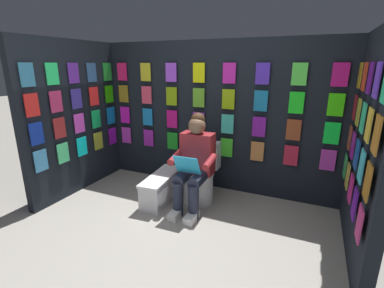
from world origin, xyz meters
The scene contains 7 objects.
ground_plane centered at (0.00, 0.00, 0.00)m, with size 30.00×30.00×0.00m, color #9E998E.
display_wall_back centered at (0.00, -1.68, 1.04)m, with size 3.49×0.14×2.07m.
display_wall_left centered at (-1.74, -0.82, 1.04)m, with size 0.14×1.63×2.07m.
display_wall_right centered at (1.74, -0.82, 1.04)m, with size 0.14×1.63×2.07m.
toilet centered at (0.00, -1.18, 0.33)m, with size 0.41×0.56×0.77m.
person_reading centered at (0.00, -0.96, 0.60)m, with size 0.53×0.69×1.19m.
comic_longbox_near centered at (0.47, -0.95, 0.18)m, with size 0.34×0.83×0.36m.
Camera 1 is at (-1.27, 1.93, 1.75)m, focal length 25.75 mm.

